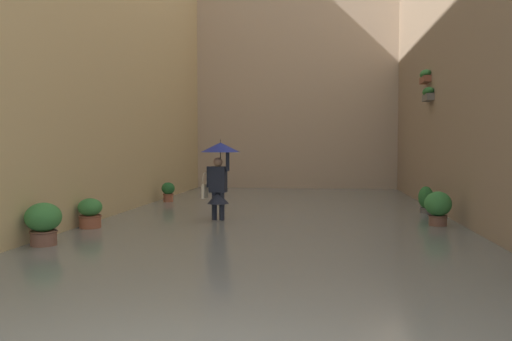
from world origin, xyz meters
name	(u,v)px	position (x,y,z in m)	size (l,w,h in m)	color
ground_plane	(276,226)	(0.00, -9.06, 0.00)	(60.00, 60.00, 0.00)	#605B56
flood_water	(276,223)	(0.00, -9.06, 0.07)	(8.81, 24.12, 0.15)	slate
building_facade_far	(297,80)	(0.00, -19.02, 4.59)	(11.61, 1.80, 9.17)	tan
person_wading	(219,168)	(1.29, -8.83, 1.33)	(0.91, 0.91, 1.99)	#4C4233
potted_plant_near_left	(426,201)	(-3.64, -10.71, 0.45)	(0.37, 0.37, 0.82)	#66605B
potted_plant_near_right	(90,215)	(3.72, -7.39, 0.40)	(0.49, 0.49, 0.76)	#9E563D
potted_plant_mid_left	(438,208)	(-3.48, -8.59, 0.51)	(0.56, 0.56, 0.87)	brown
potted_plant_far_right	(168,193)	(3.59, -12.53, 0.42)	(0.40, 0.40, 0.74)	#9E563D
potted_plant_mid_right	(43,225)	(3.67, -5.47, 0.50)	(0.60, 0.60, 0.87)	brown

